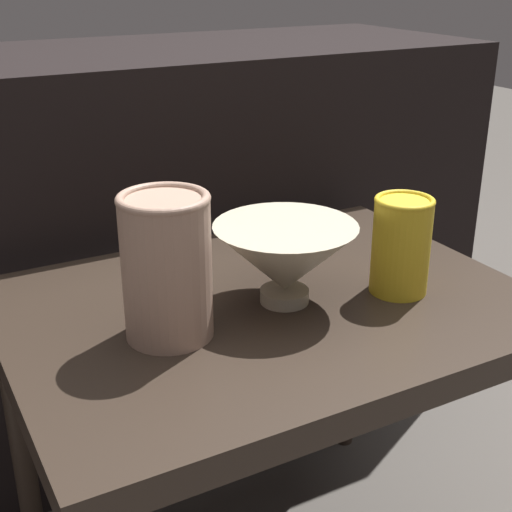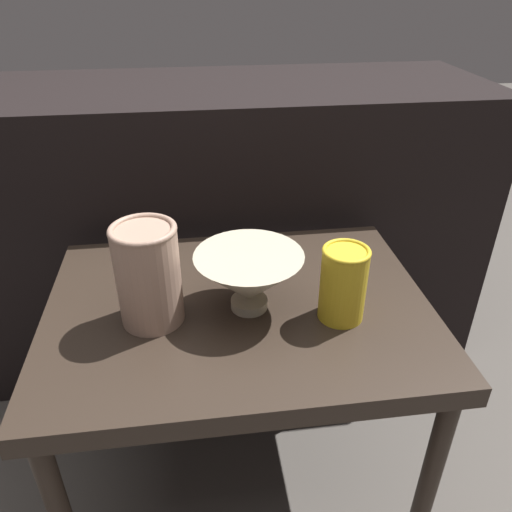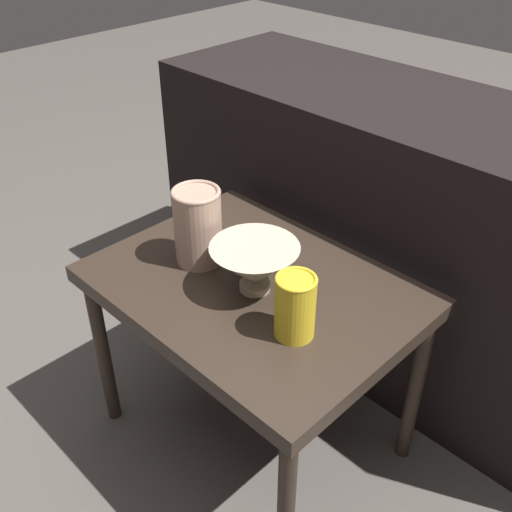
# 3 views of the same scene
# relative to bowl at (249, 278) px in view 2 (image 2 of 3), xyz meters

# --- Properties ---
(ground_plane) EXTENTS (8.00, 8.00, 0.00)m
(ground_plane) POSITION_rel_bowl_xyz_m (-0.02, 0.01, -0.58)
(ground_plane) COLOR #4C4742
(table) EXTENTS (0.72, 0.54, 0.52)m
(table) POSITION_rel_bowl_xyz_m (-0.02, 0.01, -0.12)
(table) COLOR #2D231C
(table) RESTS_ON ground_plane
(couch_backdrop) EXTENTS (1.47, 0.50, 0.79)m
(couch_backdrop) POSITION_rel_bowl_xyz_m (-0.02, 0.59, -0.18)
(couch_backdrop) COLOR black
(couch_backdrop) RESTS_ON ground_plane
(bowl) EXTENTS (0.20, 0.20, 0.11)m
(bowl) POSITION_rel_bowl_xyz_m (0.00, 0.00, 0.00)
(bowl) COLOR #B2A88E
(bowl) RESTS_ON table
(vase_textured_left) EXTENTS (0.11, 0.11, 0.19)m
(vase_textured_left) POSITION_rel_bowl_xyz_m (-0.18, -0.01, 0.03)
(vase_textured_left) COLOR tan
(vase_textured_left) RESTS_ON table
(vase_colorful_right) EXTENTS (0.08, 0.08, 0.14)m
(vase_colorful_right) POSITION_rel_bowl_xyz_m (0.16, -0.05, 0.01)
(vase_colorful_right) COLOR gold
(vase_colorful_right) RESTS_ON table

